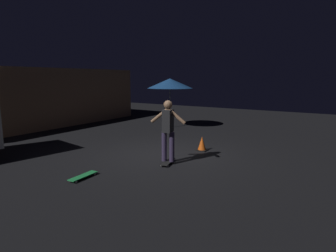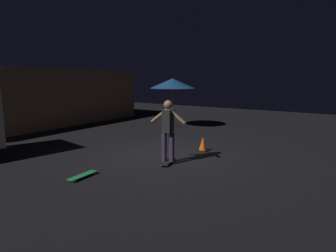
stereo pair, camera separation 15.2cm
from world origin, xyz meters
The scene contains 7 objects.
ground_plane centered at (0.00, 0.00, 0.00)m, with size 28.00×28.00×0.00m, color black.
low_building centered at (1.03, 8.87, 1.39)m, with size 11.03×4.25×2.78m.
patio_umbrella centered at (4.29, 2.49, 2.07)m, with size 2.10×2.10×2.30m.
skateboard_ridden centered at (-0.65, -0.55, 0.06)m, with size 0.81×0.39×0.07m.
skateboard_spare centered at (-2.71, 0.51, 0.06)m, with size 0.79×0.26×0.07m.
skater centered at (-0.65, -0.55, 1.04)m, with size 0.42×0.97×1.67m.
traffic_cone centered at (1.16, -0.71, 0.21)m, with size 0.34×0.34×0.46m.
Camera 1 is at (-7.05, -4.61, 2.33)m, focal length 30.57 mm.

